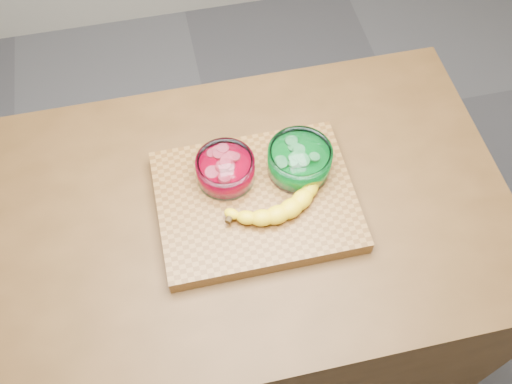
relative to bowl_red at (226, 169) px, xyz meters
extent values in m
plane|color=#59595D|center=(0.06, -0.07, -0.97)|extent=(3.50, 3.50, 0.00)
cube|color=#523518|center=(0.06, -0.07, -0.52)|extent=(1.20, 0.80, 0.90)
cube|color=brown|center=(0.06, -0.07, -0.05)|extent=(0.45, 0.35, 0.04)
cylinder|color=white|center=(0.00, 0.00, 0.00)|extent=(0.13, 0.13, 0.06)
cylinder|color=red|center=(0.00, 0.00, -0.01)|extent=(0.11, 0.11, 0.04)
cylinder|color=#FF506A|center=(0.00, 0.00, 0.02)|extent=(0.11, 0.11, 0.02)
cylinder|color=white|center=(0.17, -0.01, 0.00)|extent=(0.15, 0.15, 0.07)
cylinder|color=#058824|center=(0.17, -0.01, -0.01)|extent=(0.13, 0.13, 0.04)
cylinder|color=#63D372|center=(0.17, -0.01, 0.02)|extent=(0.12, 0.12, 0.02)
camera|label=1|loc=(-0.09, -0.73, 1.08)|focal=40.00mm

